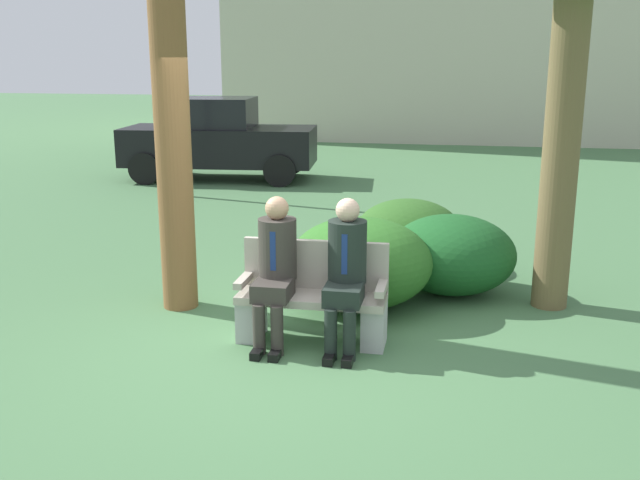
{
  "coord_description": "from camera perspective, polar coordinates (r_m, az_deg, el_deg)",
  "views": [
    {
      "loc": [
        1.48,
        -5.75,
        2.52
      ],
      "look_at": [
        0.27,
        0.67,
        0.85
      ],
      "focal_mm": 40.7,
      "sensor_mm": 36.0,
      "label": 1
    }
  ],
  "objects": [
    {
      "name": "ground_plane",
      "position": [
        6.45,
        -3.54,
        -8.68
      ],
      "size": [
        80.0,
        80.0,
        0.0
      ],
      "primitive_type": "plane",
      "color": "#477348"
    },
    {
      "name": "palm_tree_tall",
      "position": [
        7.5,
        19.43,
        16.84
      ],
      "size": [
        1.68,
        1.59,
        4.27
      ],
      "color": "brown",
      "rests_on": "ground"
    },
    {
      "name": "seated_man_left",
      "position": [
        6.4,
        -3.53,
        -1.85
      ],
      "size": [
        0.34,
        0.72,
        1.32
      ],
      "color": "#38332D",
      "rests_on": "ground"
    },
    {
      "name": "shrub_far_lawn",
      "position": [
        7.43,
        3.18,
        -1.77
      ],
      "size": [
        1.48,
        1.35,
        0.92
      ],
      "primitive_type": "ellipsoid",
      "color": "#2D6823",
      "rests_on": "ground"
    },
    {
      "name": "street_lamp",
      "position": [
        13.46,
        -11.53,
        12.4
      ],
      "size": [
        0.24,
        0.24,
        3.46
      ],
      "color": "black",
      "rests_on": "ground"
    },
    {
      "name": "shrub_near_bench",
      "position": [
        7.97,
        10.32,
        -1.12
      ],
      "size": [
        1.37,
        1.26,
        0.86
      ],
      "primitive_type": "ellipsoid",
      "color": "#195221",
      "rests_on": "ground"
    },
    {
      "name": "parked_car_near",
      "position": [
        15.26,
        -8.02,
        7.86
      ],
      "size": [
        4.02,
        1.99,
        1.68
      ],
      "color": "black",
      "rests_on": "ground"
    },
    {
      "name": "shrub_mid_lawn",
      "position": [
        8.95,
        6.97,
        0.58
      ],
      "size": [
        1.31,
        1.2,
        0.82
      ],
      "primitive_type": "ellipsoid",
      "color": "#2F6023",
      "rests_on": "ground"
    },
    {
      "name": "park_bench",
      "position": [
        6.55,
        -0.57,
        -4.62
      ],
      "size": [
        1.33,
        0.44,
        0.9
      ],
      "color": "#B7AD9E",
      "rests_on": "ground"
    },
    {
      "name": "seated_man_right",
      "position": [
        6.28,
        2.04,
        -2.11
      ],
      "size": [
        0.34,
        0.72,
        1.33
      ],
      "color": "#1E2823",
      "rests_on": "ground"
    }
  ]
}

